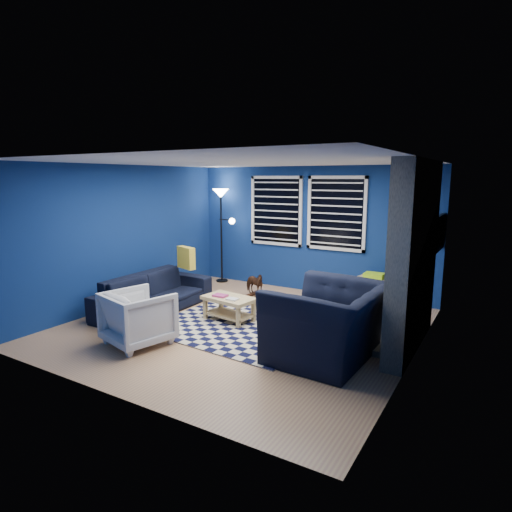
{
  "coord_description": "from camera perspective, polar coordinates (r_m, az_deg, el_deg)",
  "views": [
    {
      "loc": [
        3.41,
        -5.32,
        2.27
      ],
      "look_at": [
        0.06,
        0.3,
        1.07
      ],
      "focal_mm": 30.0,
      "sensor_mm": 36.0,
      "label": 1
    }
  ],
  "objects": [
    {
      "name": "wall_back",
      "position": [
        8.59,
        7.2,
        3.48
      ],
      "size": [
        5.0,
        0.0,
        5.0
      ],
      "primitive_type": "plane",
      "rotation": [
        1.57,
        0.0,
        0.0
      ],
      "color": "navy",
      "rests_on": "floor"
    },
    {
      "name": "tv",
      "position": [
        7.43,
        23.16,
        2.82
      ],
      "size": [
        0.07,
        1.0,
        0.58
      ],
      "color": "black",
      "rests_on": "wall_right"
    },
    {
      "name": "armchair_bent",
      "position": [
        6.16,
        -15.41,
        -7.92
      ],
      "size": [
        0.98,
        1.0,
        0.75
      ],
      "primitive_type": "imported",
      "rotation": [
        0.0,
        0.0,
        2.89
      ],
      "color": "gray",
      "rests_on": "floor"
    },
    {
      "name": "sofa",
      "position": [
        7.58,
        -13.39,
        -4.8
      ],
      "size": [
        2.22,
        0.91,
        0.64
      ],
      "primitive_type": "imported",
      "rotation": [
        0.0,
        0.0,
        1.59
      ],
      "color": "black",
      "rests_on": "floor"
    },
    {
      "name": "fireplace",
      "position": [
        6.01,
        20.22,
        -0.56
      ],
      "size": [
        0.65,
        2.0,
        2.5
      ],
      "color": "gray",
      "rests_on": "floor"
    },
    {
      "name": "wall_left",
      "position": [
        8.01,
        -17.1,
        2.61
      ],
      "size": [
        0.0,
        5.0,
        5.0
      ],
      "primitive_type": "plane",
      "rotation": [
        1.57,
        0.0,
        1.57
      ],
      "color": "navy",
      "rests_on": "floor"
    },
    {
      "name": "window_right",
      "position": [
        8.31,
        10.63,
        5.59
      ],
      "size": [
        1.17,
        0.06,
        1.42
      ],
      "color": "black",
      "rests_on": "wall_back"
    },
    {
      "name": "floor",
      "position": [
        6.71,
        -1.78,
        -9.39
      ],
      "size": [
        5.0,
        5.0,
        0.0
      ],
      "primitive_type": "plane",
      "color": "tan",
      "rests_on": "ground"
    },
    {
      "name": "rug",
      "position": [
        6.68,
        -2.31,
        -9.43
      ],
      "size": [
        2.62,
        2.16,
        0.02
      ],
      "primitive_type": "cube",
      "rotation": [
        0.0,
        0.0,
        -0.06
      ],
      "color": "black",
      "rests_on": "floor"
    },
    {
      "name": "ceiling",
      "position": [
        6.32,
        -1.91,
        12.46
      ],
      "size": [
        5.0,
        5.0,
        0.0
      ],
      "primitive_type": "plane",
      "rotation": [
        3.14,
        0.0,
        0.0
      ],
      "color": "white",
      "rests_on": "wall_back"
    },
    {
      "name": "cabinet",
      "position": [
        7.97,
        15.38,
        -4.56
      ],
      "size": [
        0.68,
        0.52,
        0.6
      ],
      "rotation": [
        0.0,
        0.0,
        -0.2
      ],
      "color": "tan",
      "rests_on": "floor"
    },
    {
      "name": "armchair_big",
      "position": [
        5.54,
        9.61,
        -8.7
      ],
      "size": [
        1.51,
        1.34,
        0.95
      ],
      "primitive_type": "imported",
      "rotation": [
        0.0,
        0.0,
        -1.62
      ],
      "color": "black",
      "rests_on": "floor"
    },
    {
      "name": "window_left",
      "position": [
        8.85,
        2.67,
        6.03
      ],
      "size": [
        1.17,
        0.06,
        1.42
      ],
      "color": "black",
      "rests_on": "wall_back"
    },
    {
      "name": "wall_right",
      "position": [
        5.49,
        20.72,
        -1.01
      ],
      "size": [
        0.0,
        5.0,
        5.0
      ],
      "primitive_type": "plane",
      "rotation": [
        1.57,
        0.0,
        -1.57
      ],
      "color": "navy",
      "rests_on": "floor"
    },
    {
      "name": "rocking_horse",
      "position": [
        8.18,
        -0.28,
        -3.66
      ],
      "size": [
        0.36,
        0.56,
        0.43
      ],
      "primitive_type": "imported",
      "rotation": [
        0.0,
        0.0,
        1.3
      ],
      "color": "#4A2C17",
      "rests_on": "floor"
    },
    {
      "name": "floor_lamp",
      "position": [
        9.29,
        -4.6,
        6.65
      ],
      "size": [
        0.55,
        0.34,
        2.04
      ],
      "color": "black",
      "rests_on": "floor"
    },
    {
      "name": "throw_pillow",
      "position": [
        7.86,
        -9.3,
        -0.23
      ],
      "size": [
        0.44,
        0.25,
        0.4
      ],
      "primitive_type": "cube",
      "rotation": [
        0.0,
        0.0,
        -0.31
      ],
      "color": "gold",
      "rests_on": "sofa"
    },
    {
      "name": "coffee_table",
      "position": [
        6.89,
        -3.64,
        -6.34
      ],
      "size": [
        0.89,
        0.59,
        0.42
      ],
      "rotation": [
        0.0,
        0.0,
        -0.13
      ],
      "color": "tan",
      "rests_on": "rug"
    }
  ]
}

